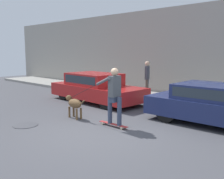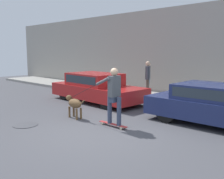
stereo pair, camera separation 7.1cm
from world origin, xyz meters
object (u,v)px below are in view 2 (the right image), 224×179
pedestrian_with_bag (148,77)px  skateboarder (114,93)px  parked_car_0 (97,88)px  dog (74,104)px  parked_car_1 (216,105)px

pedestrian_with_bag → skateboarder: bearing=-95.3°
parked_car_0 → skateboarder: (3.29, -2.33, 0.39)m
parked_car_0 → dog: 2.96m
parked_car_1 → pedestrian_with_bag: pedestrian_with_bag is taller
parked_car_1 → skateboarder: skateboarder is taller
parked_car_1 → pedestrian_with_bag: bearing=153.3°
parked_car_1 → dog: bearing=-148.0°
parked_car_0 → pedestrian_with_bag: 2.36m
parked_car_0 → skateboarder: 4.05m
dog → parked_car_0: bearing=-50.9°
pedestrian_with_bag → parked_car_1: bearing=-54.3°
parked_car_0 → skateboarder: skateboarder is taller
parked_car_0 → pedestrian_with_bag: pedestrian_with_bag is taller
parked_car_1 → dog: size_ratio=3.88×
parked_car_0 → dog: (1.61, -2.48, -0.13)m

